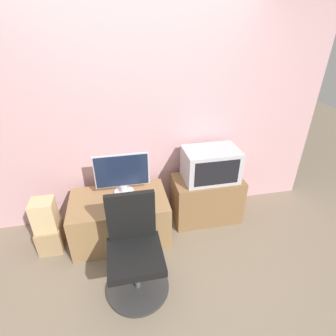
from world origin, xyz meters
name	(u,v)px	position (x,y,z in m)	size (l,w,h in m)	color
ground_plane	(164,296)	(0.00, 0.00, 0.00)	(12.00, 12.00, 0.00)	#7F705B
wall_back	(140,115)	(0.00, 1.32, 1.30)	(4.40, 0.05, 2.60)	#CC9EA3
desk	(120,218)	(-0.33, 0.87, 0.26)	(1.05, 0.64, 0.52)	#937047
side_stand	(206,198)	(0.73, 1.01, 0.28)	(0.82, 0.46, 0.57)	olive
main_monitor	(122,174)	(-0.26, 0.99, 0.76)	(0.59, 0.22, 0.47)	silver
keyboard	(126,203)	(-0.25, 0.78, 0.53)	(0.36, 0.12, 0.01)	white
mouse	(149,198)	(-0.01, 0.81, 0.54)	(0.06, 0.04, 0.03)	#4C4C51
crt_tv	(211,164)	(0.75, 1.01, 0.76)	(0.62, 0.42, 0.38)	#B7B7BC
office_chair	(135,255)	(-0.22, 0.19, 0.38)	(0.59, 0.59, 0.94)	#333333
cardboard_box_lower	(51,237)	(-1.09, 0.84, 0.15)	(0.25, 0.27, 0.29)	#A3845B
cardboard_box_upper	(44,215)	(-1.09, 0.84, 0.46)	(0.23, 0.22, 0.34)	#D1B27F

